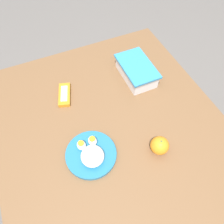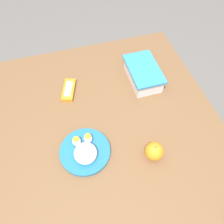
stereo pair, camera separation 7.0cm
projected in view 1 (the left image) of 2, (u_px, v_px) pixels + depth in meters
name	position (u px, v px, depth m)	size (l,w,h in m)	color
ground_plane	(116.00, 190.00, 1.52)	(10.00, 10.00, 0.00)	#66605B
table	(118.00, 150.00, 0.96)	(1.22, 0.95, 0.76)	brown
food_container	(136.00, 72.00, 1.06)	(0.22, 0.14, 0.08)	white
orange_fruit	(160.00, 145.00, 0.83)	(0.07, 0.07, 0.07)	orange
rice_plate	(91.00, 154.00, 0.83)	(0.20, 0.20, 0.06)	teal
candy_bar	(65.00, 95.00, 1.01)	(0.14, 0.09, 0.02)	orange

